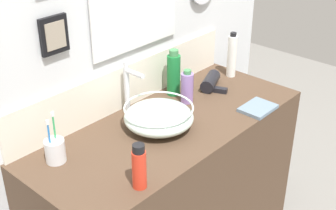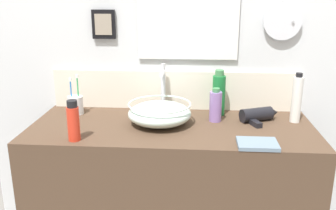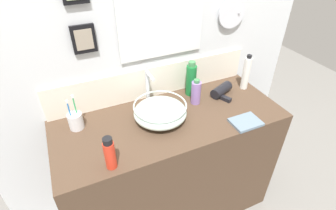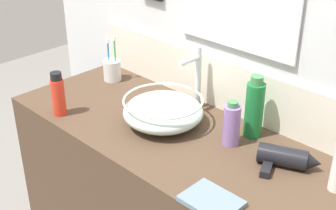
{
  "view_description": "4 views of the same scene",
  "coord_description": "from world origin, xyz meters",
  "px_view_note": "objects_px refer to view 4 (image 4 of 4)",
  "views": [
    {
      "loc": [
        -1.31,
        -1.16,
        1.87
      ],
      "look_at": [
        -0.02,
        0.0,
        0.94
      ],
      "focal_mm": 50.0,
      "sensor_mm": 36.0,
      "label": 1
    },
    {
      "loc": [
        0.11,
        -1.64,
        1.44
      ],
      "look_at": [
        -0.02,
        0.0,
        0.94
      ],
      "focal_mm": 40.0,
      "sensor_mm": 36.0,
      "label": 2
    },
    {
      "loc": [
        -0.5,
        -1.06,
        1.78
      ],
      "look_at": [
        -0.02,
        0.0,
        0.94
      ],
      "focal_mm": 28.0,
      "sensor_mm": 36.0,
      "label": 3
    },
    {
      "loc": [
        1.01,
        -1.05,
        1.71
      ],
      "look_at": [
        -0.02,
        0.0,
        0.94
      ],
      "focal_mm": 50.0,
      "sensor_mm": 36.0,
      "label": 4
    }
  ],
  "objects_px": {
    "faucet": "(196,74)",
    "hair_drier": "(286,158)",
    "spray_bottle": "(254,108)",
    "toothbrush_cup": "(112,70)",
    "lotion_bottle": "(58,95)",
    "shampoo_bottle": "(231,125)",
    "hand_towel": "(211,201)",
    "glass_bowl_sink": "(163,111)"
  },
  "relations": [
    {
      "from": "lotion_bottle",
      "to": "hand_towel",
      "type": "height_order",
      "value": "lotion_bottle"
    },
    {
      "from": "glass_bowl_sink",
      "to": "toothbrush_cup",
      "type": "xyz_separation_m",
      "value": [
        -0.44,
        0.12,
        -0.01
      ]
    },
    {
      "from": "glass_bowl_sink",
      "to": "toothbrush_cup",
      "type": "relative_size",
      "value": 1.46
    },
    {
      "from": "faucet",
      "to": "hand_towel",
      "type": "relative_size",
      "value": 1.56
    },
    {
      "from": "hand_towel",
      "to": "shampoo_bottle",
      "type": "bearing_deg",
      "value": 118.41
    },
    {
      "from": "faucet",
      "to": "shampoo_bottle",
      "type": "bearing_deg",
      "value": -23.53
    },
    {
      "from": "toothbrush_cup",
      "to": "lotion_bottle",
      "type": "bearing_deg",
      "value": -73.43
    },
    {
      "from": "toothbrush_cup",
      "to": "lotion_bottle",
      "type": "distance_m",
      "value": 0.36
    },
    {
      "from": "glass_bowl_sink",
      "to": "lotion_bottle",
      "type": "distance_m",
      "value": 0.41
    },
    {
      "from": "shampoo_bottle",
      "to": "lotion_bottle",
      "type": "height_order",
      "value": "lotion_bottle"
    },
    {
      "from": "glass_bowl_sink",
      "to": "shampoo_bottle",
      "type": "xyz_separation_m",
      "value": [
        0.26,
        0.06,
        0.02
      ]
    },
    {
      "from": "shampoo_bottle",
      "to": "hand_towel",
      "type": "xyz_separation_m",
      "value": [
        0.16,
        -0.29,
        -0.07
      ]
    },
    {
      "from": "hand_towel",
      "to": "spray_bottle",
      "type": "bearing_deg",
      "value": 109.41
    },
    {
      "from": "toothbrush_cup",
      "to": "shampoo_bottle",
      "type": "height_order",
      "value": "toothbrush_cup"
    },
    {
      "from": "faucet",
      "to": "toothbrush_cup",
      "type": "distance_m",
      "value": 0.46
    },
    {
      "from": "hand_towel",
      "to": "glass_bowl_sink",
      "type": "bearing_deg",
      "value": 151.6
    },
    {
      "from": "spray_bottle",
      "to": "hand_towel",
      "type": "bearing_deg",
      "value": -70.59
    },
    {
      "from": "toothbrush_cup",
      "to": "hand_towel",
      "type": "bearing_deg",
      "value": -22.11
    },
    {
      "from": "shampoo_bottle",
      "to": "lotion_bottle",
      "type": "relative_size",
      "value": 0.94
    },
    {
      "from": "shampoo_bottle",
      "to": "lotion_bottle",
      "type": "xyz_separation_m",
      "value": [
        -0.6,
        -0.29,
        0.01
      ]
    },
    {
      "from": "glass_bowl_sink",
      "to": "faucet",
      "type": "xyz_separation_m",
      "value": [
        -0.0,
        0.18,
        0.09
      ]
    },
    {
      "from": "glass_bowl_sink",
      "to": "hair_drier",
      "type": "distance_m",
      "value": 0.48
    },
    {
      "from": "hand_towel",
      "to": "hair_drier",
      "type": "bearing_deg",
      "value": 80.28
    },
    {
      "from": "lotion_bottle",
      "to": "hand_towel",
      "type": "distance_m",
      "value": 0.76
    },
    {
      "from": "lotion_bottle",
      "to": "shampoo_bottle",
      "type": "bearing_deg",
      "value": 25.67
    },
    {
      "from": "spray_bottle",
      "to": "lotion_bottle",
      "type": "bearing_deg",
      "value": -147.85
    },
    {
      "from": "toothbrush_cup",
      "to": "hair_drier",
      "type": "bearing_deg",
      "value": -2.71
    },
    {
      "from": "shampoo_bottle",
      "to": "hand_towel",
      "type": "bearing_deg",
      "value": -61.59
    },
    {
      "from": "shampoo_bottle",
      "to": "hand_towel",
      "type": "distance_m",
      "value": 0.34
    },
    {
      "from": "faucet",
      "to": "hand_towel",
      "type": "bearing_deg",
      "value": -44.02
    },
    {
      "from": "faucet",
      "to": "shampoo_bottle",
      "type": "distance_m",
      "value": 0.3
    },
    {
      "from": "glass_bowl_sink",
      "to": "lotion_bottle",
      "type": "relative_size",
      "value": 1.7
    },
    {
      "from": "spray_bottle",
      "to": "hand_towel",
      "type": "distance_m",
      "value": 0.43
    },
    {
      "from": "hair_drier",
      "to": "toothbrush_cup",
      "type": "bearing_deg",
      "value": 177.29
    },
    {
      "from": "hair_drier",
      "to": "hand_towel",
      "type": "xyz_separation_m",
      "value": [
        -0.05,
        -0.31,
        -0.02
      ]
    },
    {
      "from": "toothbrush_cup",
      "to": "glass_bowl_sink",
      "type": "bearing_deg",
      "value": -15.56
    },
    {
      "from": "spray_bottle",
      "to": "faucet",
      "type": "bearing_deg",
      "value": 177.3
    },
    {
      "from": "faucet",
      "to": "spray_bottle",
      "type": "xyz_separation_m",
      "value": [
        0.28,
        -0.01,
        -0.04
      ]
    },
    {
      "from": "shampoo_bottle",
      "to": "glass_bowl_sink",
      "type": "bearing_deg",
      "value": -166.17
    },
    {
      "from": "shampoo_bottle",
      "to": "toothbrush_cup",
      "type": "bearing_deg",
      "value": 175.27
    },
    {
      "from": "faucet",
      "to": "hair_drier",
      "type": "relative_size",
      "value": 1.23
    },
    {
      "from": "glass_bowl_sink",
      "to": "hand_towel",
      "type": "relative_size",
      "value": 1.83
    }
  ]
}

